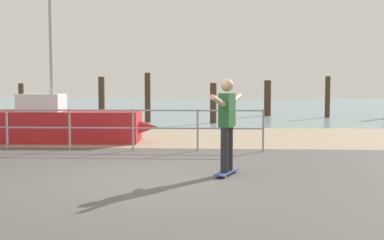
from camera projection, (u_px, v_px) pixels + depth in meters
The scene contains 13 objects.
ground_plane at pixel (134, 195), 6.68m from camera, with size 24.00×10.00×0.04m, color #514C49.
beach_strip at pixel (179, 137), 14.65m from camera, with size 24.00×6.00×0.04m, color tan.
sea_surface at pixel (203, 104), 42.54m from camera, with size 72.00×50.00×0.04m, color #75939E.
railing_fence at pixel (38, 123), 11.38m from camera, with size 11.30×0.05×1.05m.
sailboat at pixel (69, 125), 13.07m from camera, with size 4.99×1.59×4.41m.
skateboard at pixel (227, 172), 8.13m from camera, with size 0.48×0.82×0.08m.
skateboarder at pixel (227, 119), 8.06m from camera, with size 0.61×1.38×1.65m.
groyne_post_0 at pixel (21, 103), 20.96m from camera, with size 0.24×0.24×1.77m, color #422D1E.
groyne_post_1 at pixel (102, 97), 23.92m from camera, with size 0.33×0.33×2.15m, color #422D1E.
groyne_post_2 at pixel (148, 98), 20.41m from camera, with size 0.26×0.26×2.24m, color #422D1E.
groyne_post_3 at pixel (213, 103), 19.87m from camera, with size 0.28×0.28×1.78m, color #422D1E.
groyne_post_4 at pixel (268, 98), 24.99m from camera, with size 0.38×0.38×1.97m, color #422D1E.
groyne_post_5 at pixel (328, 97), 23.57m from camera, with size 0.26×0.26×2.16m, color #422D1E.
Camera 1 is at (1.20, -7.53, 1.59)m, focal length 42.46 mm.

